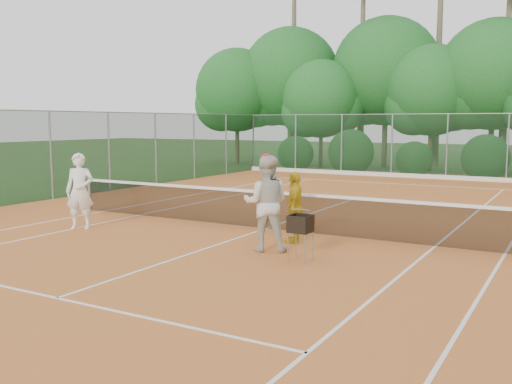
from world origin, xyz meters
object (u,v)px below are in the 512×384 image
Objects in this scene: player_white at (80,191)px; player_yellow at (295,207)px; ball_hopper at (300,225)px; player_center_grp at (266,203)px.

player_white is 1.20× the size of player_yellow.
player_yellow reaches higher than ball_hopper.
player_white is 5.15m from player_center_grp.
ball_hopper is at bearing 12.32° from player_yellow.
ball_hopper is (6.15, -0.33, -0.23)m from player_white.
player_white is 6.17m from ball_hopper.
player_center_grp reaches higher than ball_hopper.
player_white is 0.94× the size of player_center_grp.
player_center_grp is 2.24× the size of ball_hopper.
player_yellow is 1.74m from ball_hopper.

